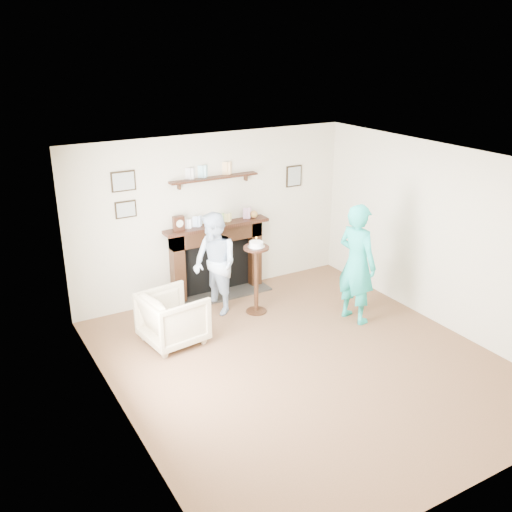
{
  "coord_description": "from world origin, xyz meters",
  "views": [
    {
      "loc": [
        -3.59,
        -5.04,
        3.77
      ],
      "look_at": [
        -0.17,
        0.9,
        1.15
      ],
      "focal_mm": 40.0,
      "sensor_mm": 36.0,
      "label": 1
    }
  ],
  "objects_px": {
    "armchair": "(174,341)",
    "woman": "(353,319)",
    "man": "(216,311)",
    "pedestal_table": "(256,267)"
  },
  "relations": [
    {
      "from": "armchair",
      "to": "man",
      "type": "height_order",
      "value": "man"
    },
    {
      "from": "pedestal_table",
      "to": "woman",
      "type": "bearing_deg",
      "value": -39.27
    },
    {
      "from": "woman",
      "to": "armchair",
      "type": "bearing_deg",
      "value": 64.33
    },
    {
      "from": "armchair",
      "to": "man",
      "type": "xyz_separation_m",
      "value": [
        0.88,
        0.53,
        0.0
      ]
    },
    {
      "from": "armchair",
      "to": "pedestal_table",
      "type": "bearing_deg",
      "value": -88.33
    },
    {
      "from": "pedestal_table",
      "to": "armchair",
      "type": "bearing_deg",
      "value": -171.08
    },
    {
      "from": "armchair",
      "to": "woman",
      "type": "height_order",
      "value": "woman"
    },
    {
      "from": "man",
      "to": "woman",
      "type": "distance_m",
      "value": 2.01
    },
    {
      "from": "armchair",
      "to": "man",
      "type": "relative_size",
      "value": 0.51
    },
    {
      "from": "man",
      "to": "pedestal_table",
      "type": "relative_size",
      "value": 1.28
    }
  ]
}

